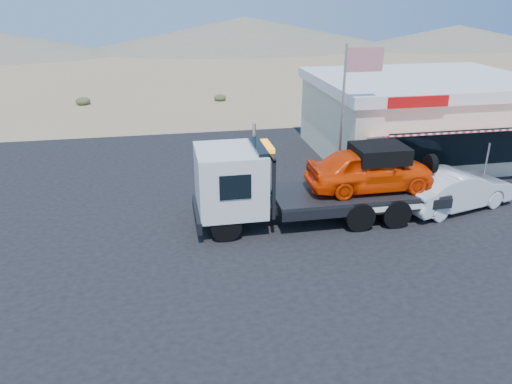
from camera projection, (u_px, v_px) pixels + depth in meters
ground at (243, 258)px, 15.79m from camera, size 120.00×120.00×0.00m
asphalt_lot at (282, 214)px, 18.86m from camera, size 32.00×24.00×0.02m
tow_truck at (314, 179)px, 17.79m from camera, size 8.96×2.66×3.00m
white_sedan at (456, 189)px, 19.08m from camera, size 4.94×2.77×1.54m
jerky_store at (420, 115)px, 25.00m from camera, size 10.40×9.97×3.90m
flagpole at (349, 104)px, 19.30m from camera, size 1.55×0.10×6.00m
distant_hills at (97, 39)px, 63.47m from camera, size 126.00×48.00×4.20m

